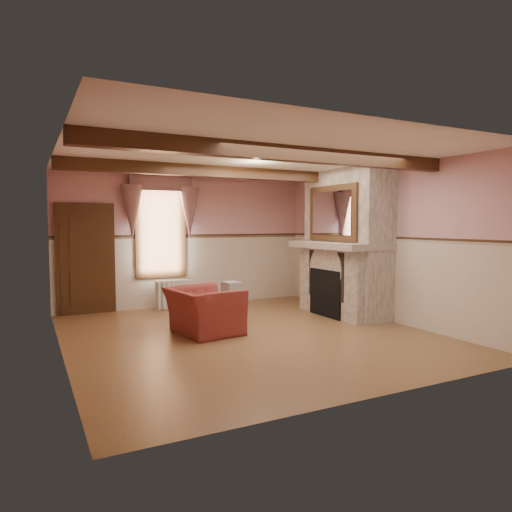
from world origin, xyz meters
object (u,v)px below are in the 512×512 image
bowl (347,240)px  oil_lamp (333,234)px  side_table (232,308)px  mantel_clock (324,236)px  armchair (204,311)px  radiator (172,294)px

bowl → oil_lamp: oil_lamp is taller
side_table → oil_lamp: bearing=-0.5°
side_table → mantel_clock: (2.16, 0.29, 1.25)m
bowl → mantel_clock: (0.00, 0.73, 0.05)m
side_table → oil_lamp: oil_lamp is taller
oil_lamp → side_table: bearing=179.5°
side_table → armchair: bearing=-146.8°
side_table → mantel_clock: 2.51m
side_table → radiator: (-0.53, 1.88, 0.02)m
side_table → oil_lamp: (2.16, -0.02, 1.29)m
bowl → oil_lamp: (0.00, 0.42, 0.09)m
radiator → mantel_clock: (2.69, -1.59, 1.22)m
radiator → mantel_clock: bearing=-19.0°
oil_lamp → radiator: bearing=144.8°
armchair → mantel_clock: bearing=-83.0°
radiator → bowl: bearing=-29.2°
side_table → radiator: size_ratio=0.79×
mantel_clock → bowl: bearing=-90.0°
armchair → radiator: 2.35m
bowl → radiator: bearing=139.3°
armchair → side_table: armchair is taller
side_table → bowl: (2.16, -0.44, 1.19)m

